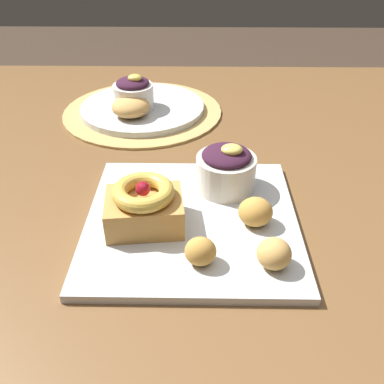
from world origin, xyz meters
name	(u,v)px	position (x,y,z in m)	size (l,w,h in m)	color
dining_table	(209,216)	(0.00, 0.00, 0.65)	(1.40, 1.08, 0.73)	brown
woven_placemat	(143,111)	(-0.14, 0.24, 0.73)	(0.33, 0.33, 0.01)	tan
front_plate	(192,221)	(-0.03, -0.13, 0.74)	(0.29, 0.29, 0.01)	silver
cake_slice	(144,206)	(-0.09, -0.14, 0.77)	(0.11, 0.09, 0.07)	#C68E47
berry_ramekin	(226,169)	(0.02, -0.05, 0.77)	(0.09, 0.09, 0.07)	silver
fritter_front	(200,251)	(-0.02, -0.21, 0.76)	(0.04, 0.03, 0.04)	gold
fritter_middle	(255,212)	(0.06, -0.14, 0.76)	(0.05, 0.04, 0.04)	gold
fritter_back	(274,254)	(0.07, -0.22, 0.76)	(0.04, 0.04, 0.04)	tan
back_plate	(143,108)	(-0.14, 0.24, 0.74)	(0.25, 0.25, 0.01)	silver
back_ramekin	(133,93)	(-0.15, 0.23, 0.78)	(0.08, 0.08, 0.07)	white
back_pastry	(131,107)	(-0.15, 0.19, 0.77)	(0.07, 0.07, 0.04)	tan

